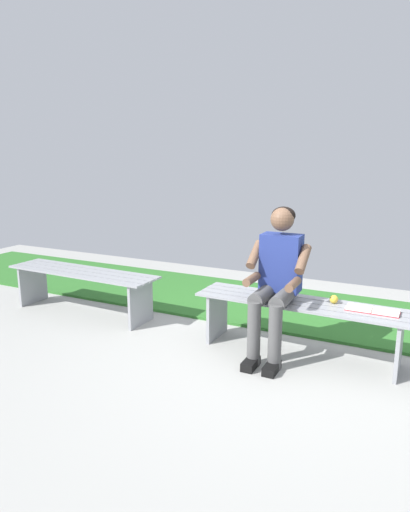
% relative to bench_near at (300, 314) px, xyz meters
% --- Properties ---
extents(ground_plane, '(10.00, 7.00, 0.04)m').
position_rel_bench_near_xyz_m(ground_plane, '(1.21, 1.00, -0.39)').
color(ground_plane, '#9E9E99').
extents(grass_strip, '(9.00, 1.53, 0.03)m').
position_rel_bench_near_xyz_m(grass_strip, '(1.21, -1.13, -0.35)').
color(grass_strip, '#2D6B28').
rests_on(grass_strip, ground).
extents(bench_near, '(1.86, 0.49, 0.48)m').
position_rel_bench_near_xyz_m(bench_near, '(0.00, 0.00, 0.00)').
color(bench_near, gray).
rests_on(bench_near, ground).
extents(bench_far, '(1.80, 0.49, 0.48)m').
position_rel_bench_near_xyz_m(bench_far, '(2.42, -0.00, -0.00)').
color(bench_far, gray).
rests_on(bench_far, ground).
extents(person_seated, '(0.50, 0.69, 1.28)m').
position_rel_bench_near_xyz_m(person_seated, '(0.20, 0.10, 0.35)').
color(person_seated, navy).
rests_on(person_seated, ground).
extents(apple, '(0.07, 0.07, 0.07)m').
position_rel_bench_near_xyz_m(apple, '(-0.26, -0.08, 0.15)').
color(apple, gold).
rests_on(apple, bench_near).
extents(book_open, '(0.42, 0.17, 0.02)m').
position_rel_bench_near_xyz_m(book_open, '(-0.58, -0.01, 0.12)').
color(book_open, white).
rests_on(book_open, bench_near).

